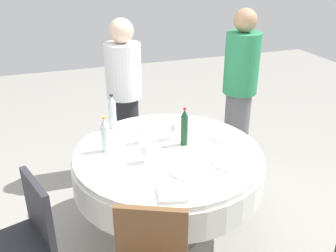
# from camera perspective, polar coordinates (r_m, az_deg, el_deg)

# --- Properties ---
(ground_plane) EXTENTS (10.00, 10.00, 0.00)m
(ground_plane) POSITION_cam_1_polar(r_m,az_deg,el_deg) (3.21, 0.00, -15.45)
(ground_plane) COLOR gray
(dining_table) EXTENTS (1.43, 1.43, 0.74)m
(dining_table) POSITION_cam_1_polar(r_m,az_deg,el_deg) (2.86, 0.00, -6.38)
(dining_table) COLOR white
(dining_table) RESTS_ON ground_plane
(bottle_clear_east) EXTENTS (0.06, 0.06, 0.30)m
(bottle_clear_east) POSITION_cam_1_polar(r_m,az_deg,el_deg) (3.12, -8.49, 2.04)
(bottle_clear_east) COLOR silver
(bottle_clear_east) RESTS_ON dining_table
(bottle_clear_front) EXTENTS (0.06, 0.06, 0.28)m
(bottle_clear_front) POSITION_cam_1_polar(r_m,az_deg,el_deg) (2.77, -9.54, -1.38)
(bottle_clear_front) COLOR silver
(bottle_clear_front) RESTS_ON dining_table
(bottle_dark_green_far) EXTENTS (0.06, 0.06, 0.30)m
(bottle_dark_green_far) POSITION_cam_1_polar(r_m,az_deg,el_deg) (2.82, 2.51, -0.25)
(bottle_dark_green_far) COLOR #194728
(bottle_dark_green_far) RESTS_ON dining_table
(wine_glass_west) EXTENTS (0.08, 0.08, 0.14)m
(wine_glass_west) POSITION_cam_1_polar(r_m,az_deg,el_deg) (2.60, -3.50, -3.65)
(wine_glass_west) COLOR white
(wine_glass_west) RESTS_ON dining_table
(wine_glass_north) EXTENTS (0.07, 0.07, 0.13)m
(wine_glass_north) POSITION_cam_1_polar(r_m,az_deg,el_deg) (2.87, -4.13, -0.92)
(wine_glass_north) COLOR white
(wine_glass_north) RESTS_ON dining_table
(wine_glass_mid) EXTENTS (0.07, 0.07, 0.14)m
(wine_glass_mid) POSITION_cam_1_polar(r_m,az_deg,el_deg) (2.92, 0.56, -0.19)
(wine_glass_mid) COLOR white
(wine_glass_mid) RESTS_ON dining_table
(plate_south) EXTENTS (0.21, 0.21, 0.02)m
(plate_south) POSITION_cam_1_polar(r_m,az_deg,el_deg) (2.53, 2.75, -6.91)
(plate_south) COLOR white
(plate_south) RESTS_ON dining_table
(plate_inner) EXTENTS (0.23, 0.23, 0.02)m
(plate_inner) POSITION_cam_1_polar(r_m,az_deg,el_deg) (3.02, 8.61, -1.55)
(plate_inner) COLOR white
(plate_inner) RESTS_ON dining_table
(plate_outer) EXTENTS (0.24, 0.24, 0.02)m
(plate_outer) POSITION_cam_1_polar(r_m,az_deg,el_deg) (3.22, 3.67, 0.41)
(plate_outer) COLOR white
(plate_outer) RESTS_ON dining_table
(plate_right) EXTENTS (0.25, 0.25, 0.02)m
(plate_right) POSITION_cam_1_polar(r_m,az_deg,el_deg) (2.66, 9.40, -5.46)
(plate_right) COLOR white
(plate_right) RESTS_ON dining_table
(spoon_front) EXTENTS (0.06, 0.18, 0.00)m
(spoon_front) POSITION_cam_1_polar(r_m,az_deg,el_deg) (2.60, -6.95, -6.24)
(spoon_front) COLOR silver
(spoon_front) RESTS_ON dining_table
(knife_far) EXTENTS (0.11, 0.16, 0.00)m
(knife_far) POSITION_cam_1_polar(r_m,az_deg,el_deg) (2.78, -1.39, -3.89)
(knife_far) COLOR silver
(knife_far) RESTS_ON dining_table
(folded_napkin) EXTENTS (0.21, 0.21, 0.02)m
(folded_napkin) POSITION_cam_1_polar(r_m,az_deg,el_deg) (2.30, 0.66, -10.33)
(folded_napkin) COLOR white
(folded_napkin) RESTS_ON dining_table
(person_front) EXTENTS (0.34, 0.34, 1.62)m
(person_front) POSITION_cam_1_polar(r_m,az_deg,el_deg) (3.83, 10.89, 5.76)
(person_front) COLOR slate
(person_front) RESTS_ON ground_plane
(person_far) EXTENTS (0.34, 0.34, 1.56)m
(person_far) POSITION_cam_1_polar(r_m,az_deg,el_deg) (3.65, -6.64, 4.49)
(person_far) COLOR #26262B
(person_far) RESTS_ON ground_plane
(chair_mid) EXTENTS (0.50, 0.50, 0.87)m
(chair_mid) POSITION_cam_1_polar(r_m,az_deg,el_deg) (2.53, -20.94, -15.21)
(chair_mid) COLOR #2D2D33
(chair_mid) RESTS_ON ground_plane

